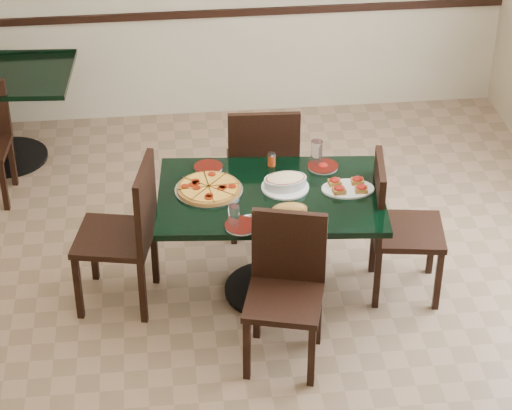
{
  "coord_description": "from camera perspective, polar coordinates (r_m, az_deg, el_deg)",
  "views": [
    {
      "loc": [
        -0.42,
        -4.88,
        3.97
      ],
      "look_at": [
        0.13,
        0.0,
        0.8
      ],
      "focal_mm": 70.0,
      "sensor_mm": 36.0,
      "label": 1
    }
  ],
  "objects": [
    {
      "name": "side_plate_far_r",
      "position": [
        6.32,
        3.85,
        2.22
      ],
      "size": [
        0.19,
        0.19,
        0.03
      ],
      "rotation": [
        0.0,
        0.0,
        -0.09
      ],
      "color": "silver",
      "rests_on": "main_table"
    },
    {
      "name": "side_plate_far_l",
      "position": [
        6.31,
        -2.74,
        2.17
      ],
      "size": [
        0.18,
        0.18,
        0.02
      ],
      "rotation": [
        0.0,
        0.0,
        -0.27
      ],
      "color": "silver",
      "rests_on": "main_table"
    },
    {
      "name": "lasagna_casserole",
      "position": [
        6.08,
        1.68,
        1.34
      ],
      "size": [
        0.29,
        0.29,
        0.09
      ],
      "rotation": [
        0.0,
        0.0,
        0.12
      ],
      "color": "silver",
      "rests_on": "main_table"
    },
    {
      "name": "pepper_shaker",
      "position": [
        6.31,
        0.89,
        2.63
      ],
      "size": [
        0.05,
        0.05,
        0.09
      ],
      "color": "#AC4012",
      "rests_on": "main_table"
    },
    {
      "name": "napkin_setting",
      "position": [
        5.78,
        -0.28,
        -1.02
      ],
      "size": [
        0.2,
        0.2,
        0.01
      ],
      "rotation": [
        0.0,
        0.0,
        0.23
      ],
      "color": "white",
      "rests_on": "main_table"
    },
    {
      "name": "chair_near",
      "position": [
        5.71,
        1.73,
        -4.38
      ],
      "size": [
        0.53,
        0.53,
        0.92
      ],
      "rotation": [
        0.0,
        0.0,
        -0.27
      ],
      "color": "black",
      "rests_on": "floor"
    },
    {
      "name": "water_glass_a",
      "position": [
        6.34,
        3.48,
        3.04
      ],
      "size": [
        0.07,
        0.07,
        0.16
      ],
      "primitive_type": "cylinder",
      "color": "silver",
      "rests_on": "main_table"
    },
    {
      "name": "water_glass_b",
      "position": [
        5.71,
        -1.28,
        -0.67
      ],
      "size": [
        0.07,
        0.07,
        0.14
      ],
      "primitive_type": "cylinder",
      "color": "silver",
      "rests_on": "main_table"
    },
    {
      "name": "pepperoni_pizza",
      "position": [
        6.07,
        -2.71,
        0.95
      ],
      "size": [
        0.42,
        0.42,
        0.04
      ],
      "rotation": [
        0.0,
        0.0,
        0.09
      ],
      "color": "silver",
      "rests_on": "main_table"
    },
    {
      "name": "main_table",
      "position": [
        6.15,
        0.84,
        -0.76
      ],
      "size": [
        1.44,
        1.0,
        0.75
      ],
      "rotation": [
        0.0,
        0.0,
        -0.09
      ],
      "color": "black",
      "rests_on": "floor"
    },
    {
      "name": "chair_far",
      "position": [
        6.72,
        0.39,
        2.41
      ],
      "size": [
        0.49,
        0.49,
        1.01
      ],
      "rotation": [
        0.0,
        0.0,
        3.09
      ],
      "color": "black",
      "rests_on": "floor"
    },
    {
      "name": "side_plate_near",
      "position": [
        5.74,
        -0.84,
        -1.19
      ],
      "size": [
        0.19,
        0.19,
        0.02
      ],
      "rotation": [
        0.0,
        0.0,
        -0.31
      ],
      "color": "silver",
      "rests_on": "main_table"
    },
    {
      "name": "floor",
      "position": [
        6.3,
        -1.2,
        -6.23
      ],
      "size": [
        5.5,
        5.5,
        0.0
      ],
      "primitive_type": "plane",
      "color": "#82644B",
      "rests_on": "ground"
    },
    {
      "name": "chair_right",
      "position": [
        6.26,
        7.93,
        -0.9
      ],
      "size": [
        0.5,
        0.5,
        0.94
      ],
      "rotation": [
        0.0,
        0.0,
        1.42
      ],
      "color": "black",
      "rests_on": "floor"
    },
    {
      "name": "room_shell",
      "position": [
        7.31,
        5.52,
        10.16
      ],
      "size": [
        5.5,
        5.5,
        5.5
      ],
      "color": "silver",
      "rests_on": "floor"
    },
    {
      "name": "bruschetta_platter",
      "position": [
        6.1,
        5.27,
        1.05
      ],
      "size": [
        0.33,
        0.24,
        0.05
      ],
      "rotation": [
        0.0,
        0.0,
        -0.05
      ],
      "color": "silver",
      "rests_on": "main_table"
    },
    {
      "name": "chair_left",
      "position": [
        6.13,
        -7.31,
        -1.27
      ],
      "size": [
        0.55,
        0.55,
        0.99
      ],
      "rotation": [
        0.0,
        0.0,
        -1.78
      ],
      "color": "black",
      "rests_on": "floor"
    },
    {
      "name": "bread_basket",
      "position": [
        5.81,
        1.93,
        -0.37
      ],
      "size": [
        0.22,
        0.15,
        0.09
      ],
      "rotation": [
        0.0,
        0.0,
        0.05
      ],
      "color": "brown",
      "rests_on": "main_table"
    }
  ]
}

